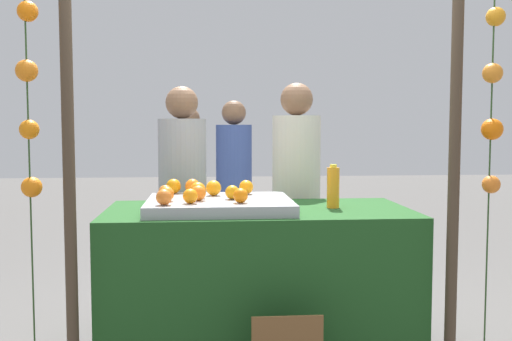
# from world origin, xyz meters

# --- Properties ---
(stall_counter) EXTENTS (1.67, 0.83, 0.86)m
(stall_counter) POSITION_xyz_m (0.00, 0.00, 0.43)
(stall_counter) COLOR #1E4C1E
(stall_counter) RESTS_ON ground_plane
(orange_tray) EXTENTS (0.78, 0.67, 0.06)m
(orange_tray) POSITION_xyz_m (-0.22, -0.03, 0.89)
(orange_tray) COLOR #9EA0A5
(orange_tray) RESTS_ON stall_counter
(orange_0) EXTENTS (0.08, 0.08, 0.08)m
(orange_0) POSITION_xyz_m (-0.37, -0.21, 0.96)
(orange_0) COLOR orange
(orange_0) RESTS_ON orange_tray
(orange_1) EXTENTS (0.09, 0.09, 0.09)m
(orange_1) POSITION_xyz_m (-0.37, 0.23, 0.97)
(orange_1) COLOR orange
(orange_1) RESTS_ON orange_tray
(orange_2) EXTENTS (0.09, 0.09, 0.09)m
(orange_2) POSITION_xyz_m (-0.48, 0.24, 0.97)
(orange_2) COLOR orange
(orange_2) RESTS_ON orange_tray
(orange_3) EXTENTS (0.09, 0.09, 0.09)m
(orange_3) POSITION_xyz_m (-0.33, 0.01, 0.97)
(orange_3) COLOR orange
(orange_3) RESTS_ON orange_tray
(orange_4) EXTENTS (0.08, 0.08, 0.08)m
(orange_4) POSITION_xyz_m (-0.50, -0.26, 0.96)
(orange_4) COLOR orange
(orange_4) RESTS_ON orange_tray
(orange_5) EXTENTS (0.08, 0.08, 0.08)m
(orange_5) POSITION_xyz_m (-0.49, -0.11, 0.96)
(orange_5) COLOR orange
(orange_5) RESTS_ON orange_tray
(orange_6) EXTENTS (0.08, 0.08, 0.08)m
(orange_6) POSITION_xyz_m (-0.15, -0.05, 0.96)
(orange_6) COLOR orange
(orange_6) RESTS_ON orange_tray
(orange_7) EXTENTS (0.07, 0.07, 0.07)m
(orange_7) POSITION_xyz_m (-0.51, 0.02, 0.96)
(orange_7) COLOR orange
(orange_7) RESTS_ON orange_tray
(orange_8) EXTENTS (0.09, 0.09, 0.09)m
(orange_8) POSITION_xyz_m (-0.24, 0.13, 0.97)
(orange_8) COLOR orange
(orange_8) RESTS_ON orange_tray
(orange_9) EXTENTS (0.08, 0.08, 0.08)m
(orange_9) POSITION_xyz_m (-0.33, -0.10, 0.96)
(orange_9) COLOR orange
(orange_9) RESTS_ON orange_tray
(orange_10) EXTENTS (0.08, 0.08, 0.08)m
(orange_10) POSITION_xyz_m (-0.06, 0.18, 0.96)
(orange_10) COLOR orange
(orange_10) RESTS_ON orange_tray
(orange_11) EXTENTS (0.08, 0.08, 0.08)m
(orange_11) POSITION_xyz_m (-0.11, -0.21, 0.96)
(orange_11) COLOR orange
(orange_11) RESTS_ON orange_tray
(juice_bottle) EXTENTS (0.07, 0.07, 0.24)m
(juice_bottle) POSITION_xyz_m (0.42, -0.00, 0.98)
(juice_bottle) COLOR orange
(juice_bottle) RESTS_ON stall_counter
(vendor_left) EXTENTS (0.32, 0.32, 1.58)m
(vendor_left) POSITION_xyz_m (-0.44, 0.70, 0.73)
(vendor_left) COLOR #99999E
(vendor_left) RESTS_ON ground_plane
(vendor_right) EXTENTS (0.32, 0.32, 1.60)m
(vendor_right) POSITION_xyz_m (0.32, 0.69, 0.75)
(vendor_right) COLOR beige
(vendor_right) RESTS_ON ground_plane
(crowd_person_0) EXTENTS (0.30, 0.30, 1.48)m
(crowd_person_0) POSITION_xyz_m (-0.44, 2.16, 0.69)
(crowd_person_0) COLOR #384C8C
(crowd_person_0) RESTS_ON ground_plane
(crowd_person_1) EXTENTS (0.31, 0.31, 1.53)m
(crowd_person_1) POSITION_xyz_m (-0.05, 1.85, 0.71)
(crowd_person_1) COLOR #384C8C
(crowd_person_1) RESTS_ON ground_plane
(canopy_post_left) EXTENTS (0.06, 0.06, 2.12)m
(canopy_post_left) POSITION_xyz_m (-0.91, -0.46, 1.06)
(canopy_post_left) COLOR #473828
(canopy_post_left) RESTS_ON ground_plane
(canopy_post_right) EXTENTS (0.06, 0.06, 2.12)m
(canopy_post_right) POSITION_xyz_m (0.91, -0.46, 1.06)
(canopy_post_right) COLOR #473828
(canopy_post_right) RESTS_ON ground_plane
(garland_strand_left) EXTENTS (0.11, 0.11, 1.94)m
(garland_strand_left) POSITION_xyz_m (-1.09, -0.44, 1.43)
(garland_strand_left) COLOR #2D4C23
(garland_strand_left) RESTS_ON ground_plane
(garland_strand_right) EXTENTS (0.11, 0.11, 1.94)m
(garland_strand_right) POSITION_xyz_m (1.08, -0.49, 1.42)
(garland_strand_right) COLOR #2D4C23
(garland_strand_right) RESTS_ON ground_plane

